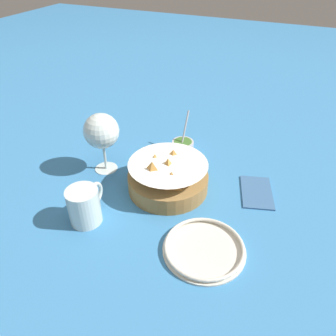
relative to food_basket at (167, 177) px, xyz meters
The scene contains 7 objects.
ground_plane 0.05m from the food_basket, 30.98° to the right, with size 4.00×4.00×0.00m, color teal.
food_basket is the anchor object (origin of this frame).
sauce_cup 0.19m from the food_basket, ahead, with size 0.07×0.06×0.12m.
wine_glass 0.21m from the food_basket, 86.97° to the left, with size 0.09×0.09×0.17m.
beer_mug 0.22m from the food_basket, 145.50° to the left, with size 0.11×0.07×0.09m.
side_plate 0.22m from the food_basket, 135.59° to the right, with size 0.17×0.17×0.01m.
napkin 0.23m from the food_basket, 70.82° to the right, with size 0.14×0.11×0.01m.
Camera 1 is at (-0.63, -0.24, 0.54)m, focal length 35.00 mm.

